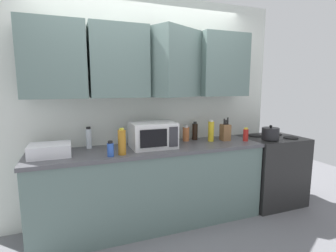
# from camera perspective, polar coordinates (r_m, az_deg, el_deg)

# --- Properties ---
(wall_back_with_cabinets) EXTENTS (3.43, 0.58, 2.60)m
(wall_back_with_cabinets) POSITION_cam_1_polar(r_m,az_deg,el_deg) (3.00, -4.99, 8.94)
(wall_back_with_cabinets) COLOR silver
(wall_back_with_cabinets) RESTS_ON ground_plane
(counter_run) EXTENTS (2.56, 0.63, 0.90)m
(counter_run) POSITION_cam_1_polar(r_m,az_deg,el_deg) (3.00, -3.49, -13.09)
(counter_run) COLOR slate
(counter_run) RESTS_ON ground_plane
(stove_range) EXTENTS (0.76, 0.64, 0.91)m
(stove_range) POSITION_cam_1_polar(r_m,az_deg,el_deg) (3.79, 21.76, -8.97)
(stove_range) COLOR black
(stove_range) RESTS_ON ground_plane
(kettle) EXTENTS (0.21, 0.21, 0.18)m
(kettle) POSITION_cam_1_polar(r_m,az_deg,el_deg) (3.46, 21.74, -1.55)
(kettle) COLOR black
(kettle) RESTS_ON stove_range
(microwave) EXTENTS (0.48, 0.37, 0.28)m
(microwave) POSITION_cam_1_polar(r_m,az_deg,el_deg) (2.83, -3.37, -1.98)
(microwave) COLOR silver
(microwave) RESTS_ON counter_run
(dish_rack) EXTENTS (0.38, 0.30, 0.12)m
(dish_rack) POSITION_cam_1_polar(r_m,az_deg,el_deg) (2.74, -24.67, -4.86)
(dish_rack) COLOR silver
(dish_rack) RESTS_ON counter_run
(knife_block) EXTENTS (0.11, 0.13, 0.29)m
(knife_block) POSITION_cam_1_polar(r_m,az_deg,el_deg) (3.28, 12.56, -1.33)
(knife_block) COLOR brown
(knife_block) RESTS_ON counter_run
(bottle_blue_cleaner) EXTENTS (0.06, 0.06, 0.15)m
(bottle_blue_cleaner) POSITION_cam_1_polar(r_m,az_deg,el_deg) (2.54, -12.63, -5.04)
(bottle_blue_cleaner) COLOR #2D56B7
(bottle_blue_cleaner) RESTS_ON counter_run
(bottle_clear_tall) EXTENTS (0.06, 0.06, 0.24)m
(bottle_clear_tall) POSITION_cam_1_polar(r_m,az_deg,el_deg) (2.92, -17.14, -2.55)
(bottle_clear_tall) COLOR silver
(bottle_clear_tall) RESTS_ON counter_run
(bottle_spice_jar) EXTENTS (0.08, 0.08, 0.20)m
(bottle_spice_jar) POSITION_cam_1_polar(r_m,az_deg,el_deg) (3.18, 3.99, -1.70)
(bottle_spice_jar) COLOR #BC6638
(bottle_spice_jar) RESTS_ON counter_run
(bottle_yellow_mustard) EXTENTS (0.07, 0.07, 0.27)m
(bottle_yellow_mustard) POSITION_cam_1_polar(r_m,az_deg,el_deg) (3.19, 9.51, -1.08)
(bottle_yellow_mustard) COLOR gold
(bottle_yellow_mustard) RESTS_ON counter_run
(bottle_amber_vinegar) EXTENTS (0.08, 0.08, 0.27)m
(bottle_amber_vinegar) POSITION_cam_1_polar(r_m,az_deg,el_deg) (2.57, -10.17, -3.53)
(bottle_amber_vinegar) COLOR #AD701E
(bottle_amber_vinegar) RESTS_ON counter_run
(bottle_red_sauce) EXTENTS (0.06, 0.06, 0.17)m
(bottle_red_sauce) POSITION_cam_1_polar(r_m,az_deg,el_deg) (3.31, 16.84, -1.85)
(bottle_red_sauce) COLOR red
(bottle_red_sauce) RESTS_ON counter_run
(bottle_soy_dark) EXTENTS (0.07, 0.07, 0.23)m
(bottle_soy_dark) POSITION_cam_1_polar(r_m,az_deg,el_deg) (3.26, 5.98, -1.19)
(bottle_soy_dark) COLOR black
(bottle_soy_dark) RESTS_ON counter_run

